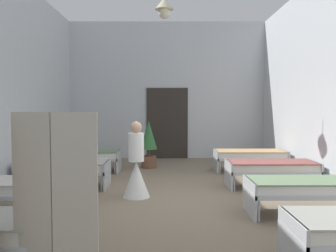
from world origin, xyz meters
The scene contains 11 objects.
ground_plane centered at (0.00, 0.00, -0.05)m, with size 7.19×11.25×0.10m, color #7A6B56.
room_shell centered at (0.00, 1.36, 2.32)m, with size 6.99×10.85×4.63m.
bed_left_row_1 centered at (-2.25, -0.95, 0.44)m, with size 1.90×0.84×0.57m.
bed_right_row_1 centered at (2.25, -0.95, 0.44)m, with size 1.90×0.84×0.57m.
bed_left_row_2 centered at (-2.25, 0.95, 0.44)m, with size 1.90×0.84×0.57m.
bed_right_row_2 centered at (2.25, 0.95, 0.44)m, with size 1.90×0.84×0.57m.
bed_left_row_3 centered at (-2.25, 2.85, 0.44)m, with size 1.90×0.84×0.57m.
bed_right_row_3 centered at (2.25, 2.85, 0.44)m, with size 1.90×0.84×0.57m.
nurse_near_aisle centered at (-0.62, 0.17, 0.53)m, with size 0.52×0.52×1.49m.
potted_plant centered at (-0.54, 3.42, 0.76)m, with size 0.49×0.49×1.36m.
privacy_screen centered at (-1.30, -3.31, 0.85)m, with size 1.23×0.27×1.70m.
Camera 1 is at (-0.04, -6.49, 1.74)m, focal length 37.07 mm.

